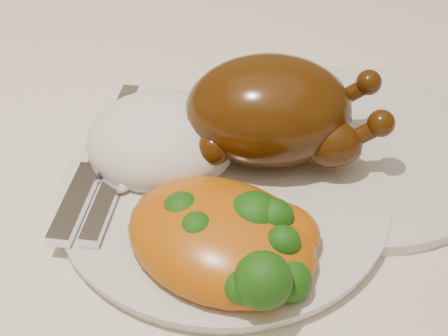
% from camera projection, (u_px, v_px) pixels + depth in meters
% --- Properties ---
extents(dining_table, '(1.60, 0.90, 0.76)m').
position_uv_depth(dining_table, '(93.00, 215.00, 0.64)').
color(dining_table, brown).
rests_on(dining_table, floor).
extents(tablecloth, '(1.73, 1.03, 0.18)m').
position_uv_depth(tablecloth, '(82.00, 162.00, 0.59)').
color(tablecloth, '#EEE4CD').
rests_on(tablecloth, dining_table).
extents(dinner_plate, '(0.32, 0.32, 0.01)m').
position_uv_depth(dinner_plate, '(224.00, 191.00, 0.51)').
color(dinner_plate, silver).
rests_on(dinner_plate, tablecloth).
extents(side_plate, '(0.26, 0.26, 0.01)m').
position_uv_depth(side_plate, '(356.00, 147.00, 0.55)').
color(side_plate, silver).
rests_on(side_plate, tablecloth).
extents(roast_chicken, '(0.18, 0.13, 0.09)m').
position_uv_depth(roast_chicken, '(274.00, 110.00, 0.51)').
color(roast_chicken, '#4A2707').
rests_on(roast_chicken, dinner_plate).
extents(rice_mound, '(0.14, 0.13, 0.07)m').
position_uv_depth(rice_mound, '(162.00, 140.00, 0.53)').
color(rice_mound, white).
rests_on(rice_mound, dinner_plate).
extents(mac_and_cheese, '(0.18, 0.16, 0.06)m').
position_uv_depth(mac_and_cheese, '(232.00, 239.00, 0.45)').
color(mac_and_cheese, '#D4570D').
rests_on(mac_and_cheese, dinner_plate).
extents(cutlery, '(0.04, 0.20, 0.01)m').
position_uv_depth(cutlery, '(102.00, 177.00, 0.50)').
color(cutlery, silver).
rests_on(cutlery, dinner_plate).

